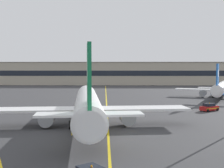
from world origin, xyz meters
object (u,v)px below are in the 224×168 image
airliner_foreground (87,105)px  airliner_background (221,88)px  safety_cone_by_nose_gear (97,111)px  service_car_nearest (209,107)px

airliner_foreground → airliner_background: (36.51, 48.08, -0.39)m
airliner_background → safety_cone_by_nose_gear: (-36.21, -31.93, -2.72)m
service_car_nearest → airliner_background: bearing=67.5°
airliner_foreground → service_car_nearest: 30.32m
airliner_foreground → airliner_background: 60.37m
airliner_background → service_car_nearest: bearing=-112.5°
airliner_foreground → airliner_background: bearing=52.8°
safety_cone_by_nose_gear → service_car_nearest: bearing=4.9°
airliner_background → service_car_nearest: size_ratio=7.79×
airliner_foreground → service_car_nearest: size_ratio=9.26×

